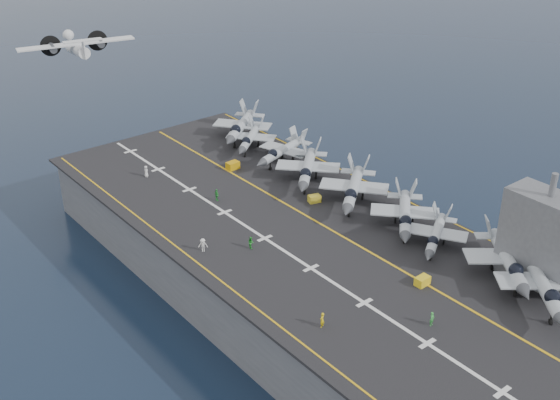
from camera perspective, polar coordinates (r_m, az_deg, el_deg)
ground at (r=108.68m, az=1.33°, el=-6.86°), size 500.00×500.00×0.00m
hull at (r=105.95m, az=1.36°, el=-4.62°), size 36.00×90.00×10.00m
flight_deck at (r=103.29m, az=1.39°, el=-2.17°), size 38.00×92.00×0.40m
foul_line at (r=104.91m, az=2.65°, el=-1.56°), size 0.35×90.00×0.02m
landing_centerline at (r=99.92m, az=-1.25°, el=-3.13°), size 0.50×90.00×0.02m
deck_edge_port at (r=94.64m, az=-6.55°, el=-5.22°), size 0.25×90.00×0.02m
deck_edge_stbd at (r=114.65m, az=8.49°, el=0.80°), size 0.25×90.00×0.02m
island_superstructure at (r=93.32m, az=20.72°, el=-2.15°), size 5.00×10.00×15.00m
fighter_jet_0 at (r=91.19m, az=20.55°, el=-6.34°), size 18.27×18.93×5.50m
fighter_jet_1 at (r=94.86m, az=18.02°, el=-4.51°), size 18.16×18.91×5.49m
fighter_jet_2 at (r=99.07m, az=12.57°, el=-2.67°), size 15.25×13.81×4.41m
fighter_jet_3 at (r=102.76m, az=10.14°, el=-1.02°), size 17.80×17.48×5.20m
fighter_jet_4 at (r=108.77m, az=5.99°, el=1.05°), size 19.12×18.27×5.54m
fighter_jet_5 at (r=115.09m, az=2.25°, el=2.70°), size 18.67×18.46×5.47m
fighter_jet_6 at (r=122.40m, az=0.23°, el=4.10°), size 15.83×12.78×4.78m
fighter_jet_7 at (r=128.11m, az=-2.44°, el=5.15°), size 16.11×15.45×4.67m
fighter_jet_8 at (r=132.46m, az=-3.18°, el=6.11°), size 19.38×18.46×5.62m
tow_cart_a at (r=91.56m, az=11.50°, el=-6.46°), size 1.96×1.31×1.15m
tow_cart_b at (r=109.65m, az=2.81°, el=0.11°), size 2.14×1.69×1.12m
tow_cart_c at (r=120.84m, az=-3.86°, el=2.82°), size 2.25×1.56×1.29m
crew_1 at (r=82.61m, az=3.44°, el=-9.70°), size 1.40×1.21×1.96m
crew_2 at (r=97.31m, az=-2.38°, el=-3.46°), size 0.88×1.17×1.77m
crew_3 at (r=96.99m, az=-6.28°, el=-3.66°), size 1.43×1.36×1.98m
crew_4 at (r=110.20m, az=-5.16°, el=0.42°), size 0.91×1.26×1.97m
crew_5 at (r=119.75m, az=-10.83°, el=2.31°), size 1.28×1.42×1.97m
crew_6 at (r=84.61m, az=12.25°, el=-9.42°), size 1.23×0.95×1.82m
transport_plane at (r=146.64m, az=-16.13°, el=11.61°), size 25.39×19.95×5.34m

